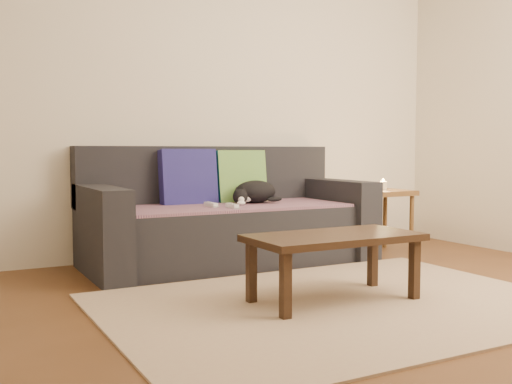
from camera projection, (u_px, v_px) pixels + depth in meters
ground at (356, 312)px, 3.11m from camera, size 4.50×4.50×0.00m
back_wall at (203, 92)px, 4.77m from camera, size 4.50×0.04×2.60m
sofa at (227, 221)px, 4.47m from camera, size 2.10×0.94×0.87m
throw_blanket at (232, 206)px, 4.38m from camera, size 1.66×0.74×0.02m
cushion_navy at (188, 178)px, 4.48m from camera, size 0.43×0.16×0.44m
cushion_green at (240, 177)px, 4.69m from camera, size 0.41×0.15×0.42m
cat at (254, 192)px, 4.52m from camera, size 0.41×0.31×0.17m
wii_remote_a at (232, 206)px, 4.13m from camera, size 0.04×0.15×0.03m
wii_remote_b at (211, 205)px, 4.23m from camera, size 0.04×0.15×0.03m
side_table at (383, 201)px, 4.93m from camera, size 0.41×0.41×0.51m
candle at (383, 185)px, 4.92m from camera, size 0.06×0.06×0.09m
rug at (339, 304)px, 3.24m from camera, size 2.50×1.80×0.01m
coffee_table at (334, 243)px, 3.28m from camera, size 0.95×0.48×0.38m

